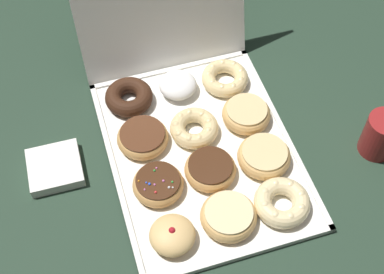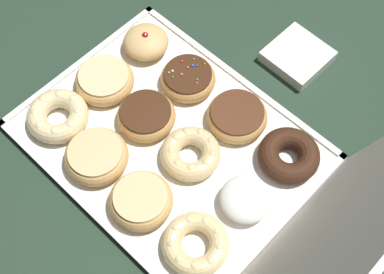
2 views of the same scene
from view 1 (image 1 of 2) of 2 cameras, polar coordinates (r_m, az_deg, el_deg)
ground_plane at (r=1.23m, az=0.99°, el=-1.81°), size 3.00×3.00×0.00m
donut_box at (r=1.22m, az=0.99°, el=-1.67°), size 0.40×0.52×0.01m
jelly_filled_donut_0 at (r=1.09m, az=-2.05°, el=-10.13°), size 0.09×0.09×0.05m
glazed_ring_donut_1 at (r=1.12m, az=3.62°, el=-8.22°), size 0.12×0.12×0.04m
cruller_donut_2 at (r=1.14m, az=9.32°, el=-6.69°), size 0.12×0.12×0.04m
sprinkle_donut_3 at (r=1.15m, az=-3.53°, el=-4.89°), size 0.11×0.11×0.04m
chocolate_frosted_donut_4 at (r=1.17m, az=1.85°, el=-3.35°), size 0.11×0.11×0.04m
glazed_ring_donut_5 at (r=1.20m, az=7.48°, el=-1.97°), size 0.12×0.12×0.04m
chocolate_frosted_donut_6 at (r=1.22m, az=-5.13°, el=-0.05°), size 0.12×0.12×0.04m
cruller_donut_7 at (r=1.23m, az=0.09°, el=0.92°), size 0.11×0.11×0.04m
glazed_ring_donut_8 at (r=1.26m, az=5.65°, el=2.41°), size 0.11×0.11×0.04m
chocolate_cake_ring_donut_9 at (r=1.30m, az=-6.56°, el=4.15°), size 0.11×0.11×0.04m
powdered_filled_donut_10 at (r=1.31m, az=-1.43°, el=5.43°), size 0.09×0.09×0.04m
cruller_donut_11 at (r=1.33m, az=3.43°, el=6.14°), size 0.11×0.11×0.04m
coffee_mug at (r=1.26m, az=19.18°, el=0.29°), size 0.10×0.08×0.10m
napkin_stack at (r=1.23m, az=-14.02°, el=-3.11°), size 0.12×0.12×0.03m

